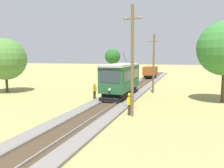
% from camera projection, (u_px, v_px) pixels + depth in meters
% --- Properties ---
extents(red_tram, '(2.60, 8.54, 4.79)m').
position_uv_depth(red_tram, '(121.00, 78.00, 24.96)').
color(red_tram, '#235633').
rests_on(red_tram, rail_right).
extents(freight_car, '(2.40, 5.20, 2.31)m').
position_uv_depth(freight_car, '(150.00, 72.00, 45.85)').
color(freight_car, '#93471E').
rests_on(freight_car, rail_right).
extents(utility_pole_near_tram, '(1.40, 0.48, 8.42)m').
position_uv_depth(utility_pole_near_tram, '(132.00, 61.00, 16.56)').
color(utility_pole_near_tram, brown).
rests_on(utility_pole_near_tram, ground).
extents(utility_pole_mid, '(1.40, 0.32, 7.41)m').
position_uv_depth(utility_pole_mid, '(154.00, 63.00, 27.75)').
color(utility_pole_mid, brown).
rests_on(utility_pole_mid, ground).
extents(track_worker, '(0.26, 0.39, 1.78)m').
position_uv_depth(track_worker, '(129.00, 103.00, 17.43)').
color(track_worker, '#38332D').
rests_on(track_worker, ground).
extents(second_worker, '(0.41, 0.45, 1.78)m').
position_uv_depth(second_worker, '(94.00, 90.00, 24.17)').
color(second_worker, '#38332D').
rests_on(second_worker, ground).
extents(tree_right_near, '(5.35, 5.35, 7.00)m').
position_uv_depth(tree_right_near, '(5.00, 59.00, 28.40)').
color(tree_right_near, '#4C3823').
rests_on(tree_right_near, ground).
extents(tree_left_far, '(3.67, 3.67, 6.55)m').
position_uv_depth(tree_left_far, '(113.00, 57.00, 52.30)').
color(tree_left_far, '#4C3823').
rests_on(tree_left_far, ground).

